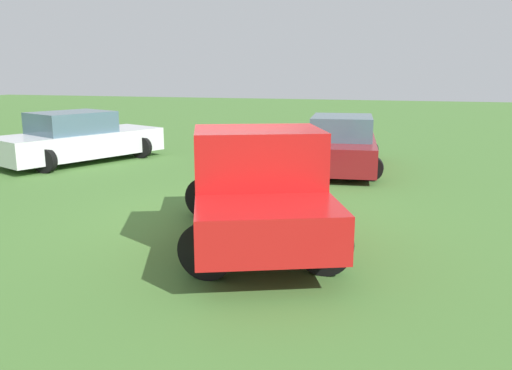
# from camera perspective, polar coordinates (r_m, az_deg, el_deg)

# --- Properties ---
(ground_plane) EXTENTS (80.00, 80.00, 0.00)m
(ground_plane) POSITION_cam_1_polar(r_m,az_deg,el_deg) (9.24, -3.63, -3.98)
(ground_plane) COLOR #477533
(pickup_truck) EXTENTS (3.34, 4.78, 1.79)m
(pickup_truck) POSITION_cam_1_polar(r_m,az_deg,el_deg) (7.81, 0.08, -0.04)
(pickup_truck) COLOR black
(pickup_truck) RESTS_ON ground_plane
(sedan_near) EXTENTS (2.39, 4.66, 1.45)m
(sedan_near) POSITION_cam_1_polar(r_m,az_deg,el_deg) (14.16, 9.41, 4.39)
(sedan_near) COLOR black
(sedan_near) RESTS_ON ground_plane
(sedan_far) EXTENTS (3.58, 5.06, 1.47)m
(sedan_far) POSITION_cam_1_polar(r_m,az_deg,el_deg) (15.91, -19.01, 4.83)
(sedan_far) COLOR black
(sedan_far) RESTS_ON ground_plane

